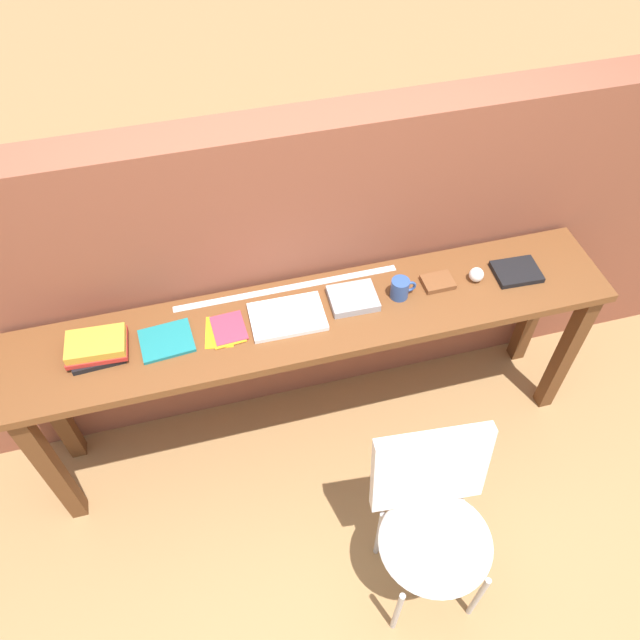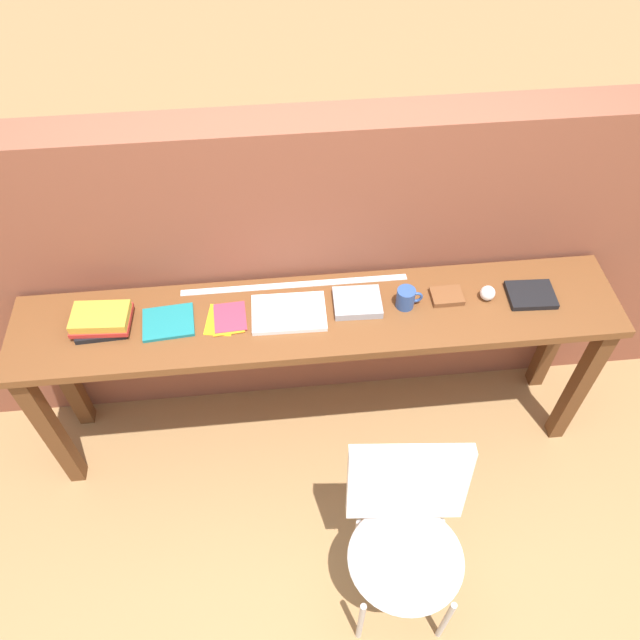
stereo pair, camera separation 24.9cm
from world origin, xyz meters
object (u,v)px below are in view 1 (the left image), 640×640
at_px(magazine_cycling, 167,341).
at_px(sports_ball_small, 476,275).
at_px(book_open_centre, 287,317).
at_px(chair_white_moulded, 433,517).
at_px(leather_journal_brown, 438,282).
at_px(book_stack_leftmost, 97,347).
at_px(pamphlet_pile_colourful, 225,330).
at_px(mug, 400,288).
at_px(book_repair_rightmost, 516,272).

distance_m(magazine_cycling, sports_ball_small, 1.31).
bearing_deg(book_open_centre, chair_white_moulded, -64.29).
xyz_separation_m(leather_journal_brown, sports_ball_small, (0.16, -0.02, 0.02)).
xyz_separation_m(book_stack_leftmost, sports_ball_small, (1.57, -0.00, -0.01)).
bearing_deg(book_stack_leftmost, pamphlet_pile_colourful, -1.59).
relative_size(pamphlet_pile_colourful, mug, 1.61).
distance_m(book_stack_leftmost, pamphlet_pile_colourful, 0.49).
relative_size(magazine_cycling, book_open_centre, 0.68).
height_order(chair_white_moulded, magazine_cycling, magazine_cycling).
distance_m(pamphlet_pile_colourful, leather_journal_brown, 0.91).
distance_m(book_stack_leftmost, mug, 1.23).
height_order(mug, sports_ball_small, mug).
bearing_deg(leather_journal_brown, book_repair_rightmost, -5.28).
bearing_deg(book_open_centre, book_repair_rightmost, 0.95).
bearing_deg(book_stack_leftmost, book_open_centre, -0.97).
height_order(magazine_cycling, leather_journal_brown, leather_journal_brown).
bearing_deg(chair_white_moulded, leather_journal_brown, 70.70).
bearing_deg(mug, pamphlet_pile_colourful, -179.74).
xyz_separation_m(book_stack_leftmost, mug, (1.23, -0.01, 0.01)).
bearing_deg(pamphlet_pile_colourful, chair_white_moulded, -52.27).
relative_size(magazine_cycling, mug, 1.84).
distance_m(chair_white_moulded, book_open_centre, 0.96).
height_order(leather_journal_brown, sports_ball_small, sports_ball_small).
relative_size(mug, book_repair_rightmost, 0.57).
xyz_separation_m(chair_white_moulded, book_open_centre, (-0.37, 0.81, 0.36)).
xyz_separation_m(magazine_cycling, leather_journal_brown, (1.15, 0.02, 0.00)).
height_order(chair_white_moulded, mug, mug).
xyz_separation_m(book_open_centre, mug, (0.48, 0.00, 0.03)).
height_order(leather_journal_brown, book_repair_rightmost, same).
bearing_deg(chair_white_moulded, book_open_centre, 114.57).
height_order(sports_ball_small, book_repair_rightmost, sports_ball_small).
xyz_separation_m(chair_white_moulded, magazine_cycling, (-0.85, 0.81, 0.36)).
relative_size(book_stack_leftmost, leather_journal_brown, 1.83).
xyz_separation_m(book_open_centre, sports_ball_small, (0.83, 0.01, 0.02)).
relative_size(chair_white_moulded, mug, 8.10).
relative_size(sports_ball_small, book_repair_rightmost, 0.32).
bearing_deg(pamphlet_pile_colourful, leather_journal_brown, 1.61).
bearing_deg(book_repair_rightmost, sports_ball_small, 179.23).
height_order(magazine_cycling, sports_ball_small, sports_ball_small).
bearing_deg(book_open_centre, book_stack_leftmost, -179.83).
distance_m(sports_ball_small, book_repair_rightmost, 0.19).
bearing_deg(leather_journal_brown, sports_ball_small, -6.55).
distance_m(book_stack_leftmost, book_repair_rightmost, 1.76).
bearing_deg(chair_white_moulded, pamphlet_pile_colourful, 127.73).
distance_m(book_stack_leftmost, leather_journal_brown, 1.40).
bearing_deg(book_open_centre, sports_ball_small, 1.68).
bearing_deg(magazine_cycling, leather_journal_brown, -3.40).
xyz_separation_m(magazine_cycling, sports_ball_small, (1.31, 0.01, 0.02)).
relative_size(leather_journal_brown, sports_ball_small, 2.07).
relative_size(magazine_cycling, book_repair_rightmost, 1.05).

